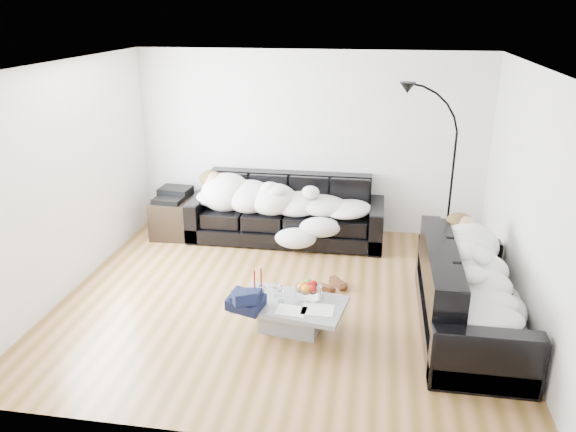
# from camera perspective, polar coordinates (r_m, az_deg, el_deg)

# --- Properties ---
(ground) EXTENTS (5.00, 5.00, 0.00)m
(ground) POSITION_cam_1_polar(r_m,az_deg,el_deg) (6.51, -0.43, -8.36)
(ground) COLOR brown
(ground) RESTS_ON ground
(wall_back) EXTENTS (5.00, 0.02, 2.60)m
(wall_back) POSITION_cam_1_polar(r_m,az_deg,el_deg) (8.14, 2.22, 7.43)
(wall_back) COLOR silver
(wall_back) RESTS_ON ground
(wall_left) EXTENTS (0.02, 4.50, 2.60)m
(wall_left) POSITION_cam_1_polar(r_m,az_deg,el_deg) (6.85, -21.58, 3.44)
(wall_left) COLOR silver
(wall_left) RESTS_ON ground
(wall_right) EXTENTS (0.02, 4.50, 2.60)m
(wall_right) POSITION_cam_1_polar(r_m,az_deg,el_deg) (6.11, 23.33, 1.21)
(wall_right) COLOR silver
(wall_right) RESTS_ON ground
(ceiling) EXTENTS (5.00, 5.00, 0.00)m
(ceiling) POSITION_cam_1_polar(r_m,az_deg,el_deg) (5.72, -0.50, 15.06)
(ceiling) COLOR white
(ceiling) RESTS_ON ground
(sofa_back) EXTENTS (2.73, 0.95, 0.89)m
(sofa_back) POSITION_cam_1_polar(r_m,az_deg,el_deg) (7.94, -0.19, 0.67)
(sofa_back) COLOR black
(sofa_back) RESTS_ON ground
(sofa_right) EXTENTS (0.95, 2.21, 0.89)m
(sofa_right) POSITION_cam_1_polar(r_m,az_deg,el_deg) (6.02, 18.12, -7.20)
(sofa_right) COLOR black
(sofa_right) RESTS_ON ground
(sleeper_back) EXTENTS (2.31, 0.80, 0.46)m
(sleeper_back) POSITION_cam_1_polar(r_m,az_deg,el_deg) (7.82, -0.25, 1.95)
(sleeper_back) COLOR silver
(sleeper_back) RESTS_ON sofa_back
(sleeper_right) EXTENTS (0.80, 1.89, 0.46)m
(sleeper_right) POSITION_cam_1_polar(r_m,az_deg,el_deg) (5.94, 18.33, -5.45)
(sleeper_right) COLOR silver
(sleeper_right) RESTS_ON sofa_right
(teal_cushion) EXTENTS (0.42, 0.38, 0.20)m
(teal_cushion) POSITION_cam_1_polar(r_m,az_deg,el_deg) (6.52, 17.05, -2.28)
(teal_cushion) COLOR #0B5237
(teal_cushion) RESTS_ON sofa_right
(coffee_table) EXTENTS (1.18, 0.80, 0.32)m
(coffee_table) POSITION_cam_1_polar(r_m,az_deg,el_deg) (5.86, 0.27, -10.11)
(coffee_table) COLOR #939699
(coffee_table) RESTS_ON ground
(fruit_bowl) EXTENTS (0.33, 0.33, 0.17)m
(fruit_bowl) POSITION_cam_1_polar(r_m,az_deg,el_deg) (5.87, 2.09, -7.36)
(fruit_bowl) COLOR white
(fruit_bowl) RESTS_ON coffee_table
(wine_glass_a) EXTENTS (0.09, 0.09, 0.16)m
(wine_glass_a) POSITION_cam_1_polar(r_m,az_deg,el_deg) (5.85, -1.25, -7.50)
(wine_glass_a) COLOR white
(wine_glass_a) RESTS_ON coffee_table
(wine_glass_b) EXTENTS (0.08, 0.08, 0.17)m
(wine_glass_b) POSITION_cam_1_polar(r_m,az_deg,el_deg) (5.78, -2.59, -7.85)
(wine_glass_b) COLOR white
(wine_glass_b) RESTS_ON coffee_table
(wine_glass_c) EXTENTS (0.09, 0.09, 0.18)m
(wine_glass_c) POSITION_cam_1_polar(r_m,az_deg,el_deg) (5.76, -0.73, -7.85)
(wine_glass_c) COLOR white
(wine_glass_c) RESTS_ON coffee_table
(candle_left) EXTENTS (0.05, 0.05, 0.22)m
(candle_left) POSITION_cam_1_polar(r_m,az_deg,el_deg) (5.98, -3.42, -6.55)
(candle_left) COLOR maroon
(candle_left) RESTS_ON coffee_table
(candle_right) EXTENTS (0.05, 0.05, 0.22)m
(candle_right) POSITION_cam_1_polar(r_m,az_deg,el_deg) (6.02, -2.76, -6.32)
(candle_right) COLOR maroon
(candle_right) RESTS_ON coffee_table
(newspaper_a) EXTENTS (0.32, 0.25, 0.01)m
(newspaper_a) POSITION_cam_1_polar(r_m,az_deg,el_deg) (5.66, 3.05, -9.44)
(newspaper_a) COLOR silver
(newspaper_a) RESTS_ON coffee_table
(newspaper_b) EXTENTS (0.31, 0.24, 0.01)m
(newspaper_b) POSITION_cam_1_polar(r_m,az_deg,el_deg) (5.63, 0.34, -9.57)
(newspaper_b) COLOR silver
(newspaper_b) RESTS_ON coffee_table
(navy_jacket) EXTENTS (0.40, 0.35, 0.18)m
(navy_jacket) POSITION_cam_1_polar(r_m,az_deg,el_deg) (5.59, -4.72, -7.91)
(navy_jacket) COLOR black
(navy_jacket) RESTS_ON coffee_table
(shoes) EXTENTS (0.51, 0.46, 0.09)m
(shoes) POSITION_cam_1_polar(r_m,az_deg,el_deg) (6.71, 4.24, -7.02)
(shoes) COLOR #472311
(shoes) RESTS_ON ground
(av_cabinet) EXTENTS (0.57, 0.81, 0.54)m
(av_cabinet) POSITION_cam_1_polar(r_m,az_deg,el_deg) (8.37, -11.43, 0.04)
(av_cabinet) COLOR black
(av_cabinet) RESTS_ON ground
(stereo) EXTENTS (0.46, 0.37, 0.13)m
(stereo) POSITION_cam_1_polar(r_m,az_deg,el_deg) (8.26, -11.59, 2.22)
(stereo) COLOR black
(stereo) RESTS_ON av_cabinet
(floor_lamp) EXTENTS (0.72, 0.30, 1.97)m
(floor_lamp) POSITION_cam_1_polar(r_m,az_deg,el_deg) (7.87, 16.33, 3.77)
(floor_lamp) COLOR black
(floor_lamp) RESTS_ON ground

